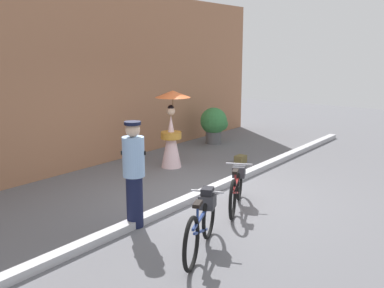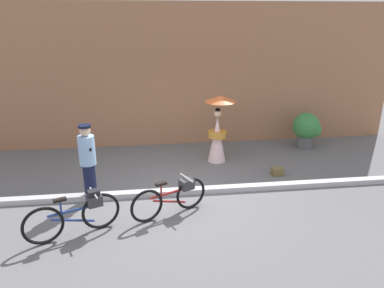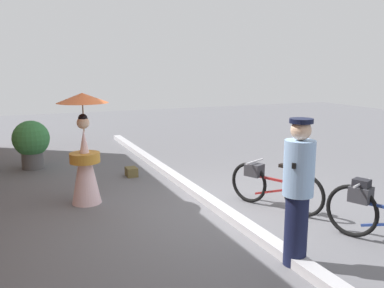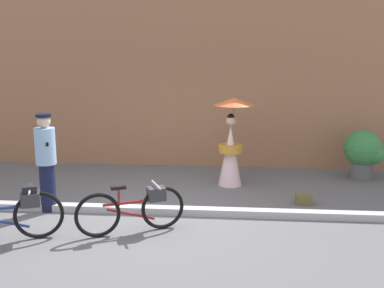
{
  "view_description": "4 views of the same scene",
  "coord_description": "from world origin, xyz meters",
  "px_view_note": "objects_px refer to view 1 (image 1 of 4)",
  "views": [
    {
      "loc": [
        -6.53,
        -4.65,
        2.74
      ],
      "look_at": [
        0.17,
        0.42,
        0.93
      ],
      "focal_mm": 41.03,
      "sensor_mm": 36.0,
      "label": 1
    },
    {
      "loc": [
        -0.61,
        -7.19,
        3.75
      ],
      "look_at": [
        0.36,
        0.41,
        1.03
      ],
      "focal_mm": 33.73,
      "sensor_mm": 36.0,
      "label": 2
    },
    {
      "loc": [
        -5.39,
        2.78,
        2.23
      ],
      "look_at": [
        0.37,
        0.3,
        1.03
      ],
      "focal_mm": 38.03,
      "sensor_mm": 36.0,
      "label": 3
    },
    {
      "loc": [
        1.22,
        -7.13,
        2.63
      ],
      "look_at": [
        0.55,
        0.48,
        1.12
      ],
      "focal_mm": 41.9,
      "sensor_mm": 36.0,
      "label": 4
    }
  ],
  "objects_px": {
    "bicycle_near_officer": "(202,221)",
    "person_officer": "(134,172)",
    "bicycle_far_side": "(237,186)",
    "person_with_parasol": "(172,129)",
    "potted_plant_by_door": "(215,123)",
    "backpack_on_pavement": "(241,159)"
  },
  "relations": [
    {
      "from": "bicycle_far_side",
      "to": "person_with_parasol",
      "type": "distance_m",
      "value": 3.07
    },
    {
      "from": "person_officer",
      "to": "bicycle_far_side",
      "type": "bearing_deg",
      "value": -25.93
    },
    {
      "from": "bicycle_far_side",
      "to": "person_officer",
      "type": "bearing_deg",
      "value": 154.07
    },
    {
      "from": "person_officer",
      "to": "potted_plant_by_door",
      "type": "distance_m",
      "value": 6.5
    },
    {
      "from": "bicycle_far_side",
      "to": "backpack_on_pavement",
      "type": "height_order",
      "value": "bicycle_far_side"
    },
    {
      "from": "bicycle_far_side",
      "to": "backpack_on_pavement",
      "type": "xyz_separation_m",
      "value": [
        2.74,
        1.55,
        -0.29
      ]
    },
    {
      "from": "bicycle_near_officer",
      "to": "person_officer",
      "type": "bearing_deg",
      "value": 88.29
    },
    {
      "from": "bicycle_near_officer",
      "to": "person_officer",
      "type": "relative_size",
      "value": 0.96
    },
    {
      "from": "potted_plant_by_door",
      "to": "bicycle_near_officer",
      "type": "bearing_deg",
      "value": -147.14
    },
    {
      "from": "bicycle_far_side",
      "to": "backpack_on_pavement",
      "type": "bearing_deg",
      "value": 29.46
    },
    {
      "from": "bicycle_far_side",
      "to": "potted_plant_by_door",
      "type": "height_order",
      "value": "potted_plant_by_door"
    },
    {
      "from": "bicycle_far_side",
      "to": "potted_plant_by_door",
      "type": "relative_size",
      "value": 1.43
    },
    {
      "from": "bicycle_near_officer",
      "to": "bicycle_far_side",
      "type": "height_order",
      "value": "bicycle_near_officer"
    },
    {
      "from": "person_officer",
      "to": "bicycle_near_officer",
      "type": "bearing_deg",
      "value": -91.71
    },
    {
      "from": "backpack_on_pavement",
      "to": "bicycle_far_side",
      "type": "bearing_deg",
      "value": -150.54
    },
    {
      "from": "potted_plant_by_door",
      "to": "backpack_on_pavement",
      "type": "xyz_separation_m",
      "value": [
        -1.53,
        -1.83,
        -0.51
      ]
    },
    {
      "from": "bicycle_far_side",
      "to": "person_with_parasol",
      "type": "height_order",
      "value": "person_with_parasol"
    },
    {
      "from": "bicycle_near_officer",
      "to": "potted_plant_by_door",
      "type": "xyz_separation_m",
      "value": [
        6.01,
        3.88,
        0.18
      ]
    },
    {
      "from": "bicycle_far_side",
      "to": "potted_plant_by_door",
      "type": "xyz_separation_m",
      "value": [
        4.27,
        3.38,
        0.22
      ]
    },
    {
      "from": "potted_plant_by_door",
      "to": "backpack_on_pavement",
      "type": "bearing_deg",
      "value": -129.94
    },
    {
      "from": "bicycle_near_officer",
      "to": "potted_plant_by_door",
      "type": "relative_size",
      "value": 1.5
    },
    {
      "from": "bicycle_near_officer",
      "to": "backpack_on_pavement",
      "type": "distance_m",
      "value": 4.93
    }
  ]
}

